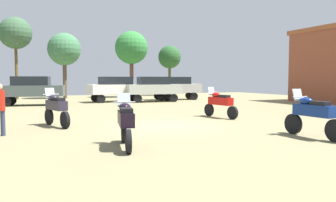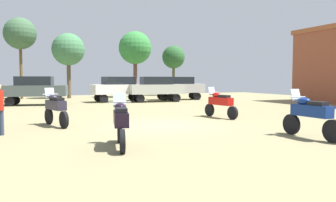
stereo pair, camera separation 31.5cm
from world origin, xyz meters
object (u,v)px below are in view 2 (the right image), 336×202
(car_4, at_px, (119,87))
(car_2, at_px, (179,86))
(car_5, at_px, (156,87))
(tree_2, at_px, (68,50))
(motorcycle_4, at_px, (220,103))
(car_3, at_px, (35,88))
(motorcycle_5, at_px, (55,107))
(motorcycle_7, at_px, (310,114))
(tree_4, at_px, (174,58))
(motorcycle_3, at_px, (121,121))
(tree_5, at_px, (135,48))
(tree_3, at_px, (20,34))

(car_4, bearing_deg, car_2, -92.01)
(car_5, relative_size, tree_2, 0.73)
(motorcycle_4, xyz_separation_m, car_3, (-8.02, 11.35, 0.46))
(motorcycle_5, bearing_deg, motorcycle_4, -17.77)
(car_3, bearing_deg, tree_2, -10.70)
(car_4, height_order, tree_2, tree_2)
(motorcycle_5, height_order, tree_2, tree_2)
(motorcycle_5, distance_m, car_4, 13.83)
(motorcycle_7, xyz_separation_m, tree_2, (-4.66, 24.83, 3.79))
(tree_2, xyz_separation_m, tree_4, (11.28, 1.30, -0.36))
(car_2, bearing_deg, motorcycle_3, 160.72)
(car_2, relative_size, tree_2, 0.74)
(car_2, bearing_deg, tree_5, 32.33)
(car_3, relative_size, tree_3, 0.62)
(tree_4, bearing_deg, tree_2, -173.43)
(motorcycle_4, height_order, motorcycle_7, motorcycle_7)
(motorcycle_3, distance_m, tree_5, 24.95)
(car_3, bearing_deg, tree_3, 18.29)
(car_2, bearing_deg, motorcycle_5, 148.89)
(tree_4, bearing_deg, tree_3, -177.05)
(tree_3, bearing_deg, motorcycle_5, -85.12)
(motorcycle_4, xyz_separation_m, car_2, (3.73, 13.10, 0.46))
(motorcycle_5, xyz_separation_m, car_3, (-0.64, 11.34, 0.45))
(motorcycle_5, xyz_separation_m, tree_4, (13.72, 20.34, 3.45))
(motorcycle_5, xyz_separation_m, car_2, (11.12, 13.09, 0.45))
(motorcycle_7, bearing_deg, car_5, 83.86)
(car_5, bearing_deg, tree_3, 55.72)
(car_2, relative_size, tree_3, 0.62)
(car_5, bearing_deg, motorcycle_3, 161.35)
(motorcycle_5, height_order, motorcycle_7, motorcycle_7)
(motorcycle_5, distance_m, tree_2, 19.57)
(motorcycle_3, relative_size, car_4, 0.46)
(motorcycle_7, height_order, tree_4, tree_4)
(car_3, distance_m, tree_2, 8.95)
(motorcycle_3, height_order, car_3, car_3)
(motorcycle_4, relative_size, motorcycle_7, 0.98)
(car_4, bearing_deg, car_5, -120.71)
(motorcycle_7, distance_m, car_3, 18.81)
(tree_2, relative_size, tree_5, 0.93)
(tree_2, bearing_deg, car_5, -52.09)
(motorcycle_3, bearing_deg, tree_4, 75.33)
(car_5, bearing_deg, car_3, 95.09)
(tree_2, bearing_deg, car_4, -63.62)
(tree_2, relative_size, tree_3, 0.83)
(motorcycle_3, distance_m, car_2, 20.49)
(motorcycle_3, xyz_separation_m, tree_5, (7.45, 23.44, 4.16))
(car_5, distance_m, tree_5, 8.04)
(tree_5, bearing_deg, motorcycle_4, -94.33)
(motorcycle_3, xyz_separation_m, car_5, (7.04, 16.31, 0.46))
(car_3, distance_m, car_4, 6.39)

